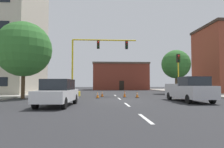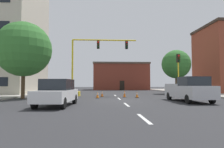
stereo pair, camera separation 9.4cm
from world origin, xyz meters
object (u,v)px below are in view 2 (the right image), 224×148
(traffic_cone_roadside_d, at_px, (102,94))
(sedan_white_near_left, at_px, (57,92))
(traffic_cone_roadside_c, at_px, (97,95))
(tree_left_near, at_px, (24,49))
(traffic_cone_roadside_a, at_px, (137,95))
(traffic_signal_gantry, at_px, (81,77))
(traffic_light_pole_right, at_px, (178,65))
(tree_right_mid, at_px, (176,64))
(traffic_cone_roadside_b, at_px, (124,94))
(pickup_truck_silver, at_px, (188,90))

(traffic_cone_roadside_d, bearing_deg, sedan_white_near_left, -108.08)
(sedan_white_near_left, distance_m, traffic_cone_roadside_c, 7.46)
(tree_left_near, bearing_deg, traffic_cone_roadside_a, 2.75)
(traffic_signal_gantry, distance_m, traffic_light_pole_right, 11.29)
(tree_right_mid, height_order, traffic_cone_roadside_b, tree_right_mid)
(traffic_signal_gantry, bearing_deg, tree_right_mid, 18.95)
(traffic_cone_roadside_c, bearing_deg, pickup_truck_silver, -30.60)
(traffic_signal_gantry, relative_size, traffic_cone_roadside_c, 13.83)
(tree_right_mid, height_order, sedan_white_near_left, tree_right_mid)
(sedan_white_near_left, relative_size, traffic_cone_roadside_a, 7.47)
(sedan_white_near_left, xyz_separation_m, traffic_cone_roadside_a, (6.62, 7.42, -0.58))
(tree_left_near, relative_size, traffic_cone_roadside_c, 12.28)
(traffic_signal_gantry, relative_size, tree_left_near, 1.13)
(traffic_signal_gantry, xyz_separation_m, traffic_cone_roadside_a, (6.11, -3.13, -1.91))
(sedan_white_near_left, height_order, traffic_cone_roadside_d, sedan_white_near_left)
(tree_left_near, bearing_deg, tree_right_mid, 23.82)
(traffic_signal_gantry, xyz_separation_m, pickup_truck_silver, (9.44, -7.94, -1.24))
(traffic_signal_gantry, bearing_deg, tree_left_near, -145.51)
(traffic_cone_roadside_d, bearing_deg, traffic_light_pole_right, -3.82)
(sedan_white_near_left, relative_size, traffic_cone_roadside_d, 7.25)
(traffic_signal_gantry, xyz_separation_m, tree_left_near, (-5.35, -3.68, 2.67))
(traffic_cone_roadside_b, distance_m, traffic_cone_roadside_c, 3.07)
(traffic_light_pole_right, bearing_deg, traffic_cone_roadside_c, -170.44)
(sedan_white_near_left, bearing_deg, tree_left_near, 125.23)
(traffic_signal_gantry, xyz_separation_m, tree_right_mid, (13.38, 4.59, 2.12))
(tree_left_near, height_order, traffic_cone_roadside_b, tree_left_near)
(traffic_cone_roadside_a, bearing_deg, traffic_cone_roadside_b, 152.05)
(traffic_signal_gantry, bearing_deg, pickup_truck_silver, -40.07)
(traffic_cone_roadside_c, xyz_separation_m, traffic_cone_roadside_d, (0.48, 2.10, 0.01))
(traffic_cone_roadside_b, bearing_deg, tree_right_mid, 39.70)
(traffic_cone_roadside_d, bearing_deg, traffic_cone_roadside_c, -102.95)
(tree_left_near, height_order, sedan_white_near_left, tree_left_near)
(pickup_truck_silver, bearing_deg, sedan_white_near_left, -165.32)
(traffic_signal_gantry, distance_m, traffic_cone_roadside_c, 4.48)
(tree_left_near, distance_m, pickup_truck_silver, 15.88)
(traffic_light_pole_right, xyz_separation_m, pickup_truck_silver, (-1.60, -5.93, -2.55))
(traffic_signal_gantry, distance_m, traffic_cone_roadside_a, 7.13)
(tree_left_near, relative_size, pickup_truck_silver, 1.40)
(tree_right_mid, xyz_separation_m, traffic_cone_roadside_d, (-10.91, -6.03, -4.02))
(pickup_truck_silver, bearing_deg, traffic_cone_roadside_a, 124.66)
(traffic_signal_gantry, xyz_separation_m, traffic_cone_roadside_c, (1.99, -3.53, -1.91))
(traffic_cone_roadside_a, height_order, traffic_cone_roadside_b, traffic_cone_roadside_b)
(traffic_cone_roadside_a, relative_size, traffic_cone_roadside_b, 0.85)
(traffic_cone_roadside_a, xyz_separation_m, traffic_cone_roadside_b, (-1.24, 0.66, 0.05))
(tree_left_near, height_order, traffic_cone_roadside_c, tree_left_near)
(traffic_signal_gantry, xyz_separation_m, traffic_light_pole_right, (11.04, -2.01, 1.32))
(pickup_truck_silver, height_order, traffic_cone_roadside_a, pickup_truck_silver)
(tree_right_mid, distance_m, traffic_cone_roadside_b, 11.75)
(traffic_cone_roadside_b, xyz_separation_m, traffic_cone_roadside_d, (-2.40, 1.03, -0.04))
(traffic_light_pole_right, xyz_separation_m, tree_left_near, (-16.39, -1.67, 1.35))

